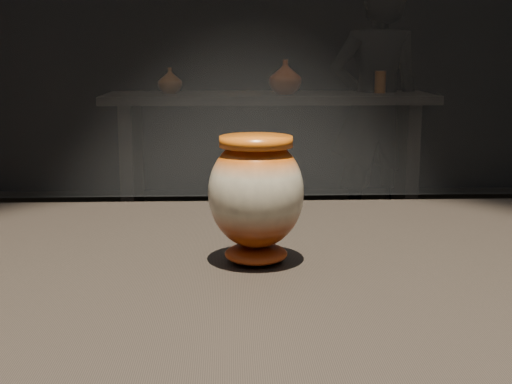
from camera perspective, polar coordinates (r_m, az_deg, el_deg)
main_vase at (r=0.93m, az=0.00°, el=-0.18°), size 0.14×0.14×0.17m
back_shelf at (r=4.44m, az=1.00°, el=4.47°), size 2.00×0.60×0.90m
back_vase_left at (r=4.46m, az=-6.89°, el=8.83°), size 0.21×0.21×0.16m
back_vase_mid at (r=4.36m, az=2.36°, el=9.17°), size 0.27×0.27×0.21m
back_vase_right at (r=4.54m, az=9.90°, el=8.67°), size 0.07×0.07×0.14m
visitor at (r=4.65m, az=9.54°, el=6.73°), size 0.61×0.42×1.61m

